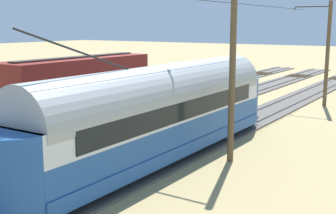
% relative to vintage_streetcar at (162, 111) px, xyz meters
% --- Properties ---
extents(ground_plane, '(220.00, 220.00, 0.00)m').
position_rel_vintage_streetcar_xyz_m(ground_plane, '(4.81, -5.14, -2.26)').
color(ground_plane, tan).
extents(track_streetcar_siding, '(2.80, 80.00, 0.18)m').
position_rel_vintage_streetcar_xyz_m(track_streetcar_siding, '(-0.00, -5.45, -2.21)').
color(track_streetcar_siding, '#56514C').
rests_on(track_streetcar_siding, ground).
extents(track_adjacent_siding, '(2.80, 80.00, 0.18)m').
position_rel_vintage_streetcar_xyz_m(track_adjacent_siding, '(4.81, -5.45, -2.21)').
color(track_adjacent_siding, '#56514C').
rests_on(track_adjacent_siding, ground).
extents(track_third_siding, '(2.80, 80.00, 0.18)m').
position_rel_vintage_streetcar_xyz_m(track_third_siding, '(9.63, -5.45, -2.21)').
color(track_third_siding, '#56514C').
rests_on(track_third_siding, ground).
extents(vintage_streetcar, '(2.65, 18.10, 5.76)m').
position_rel_vintage_streetcar_xyz_m(vintage_streetcar, '(0.00, 0.00, 0.00)').
color(vintage_streetcar, '#1E4C93').
rests_on(vintage_streetcar, ground).
extents(coach_adjacent, '(2.96, 11.20, 3.85)m').
position_rel_vintage_streetcar_xyz_m(coach_adjacent, '(9.63, -4.70, -0.10)').
color(coach_adjacent, maroon).
rests_on(coach_adjacent, ground).
extents(catenary_pole_foreground, '(2.82, 0.28, 7.73)m').
position_rel_vintage_streetcar_xyz_m(catenary_pole_foreground, '(-2.53, -18.00, 1.76)').
color(catenary_pole_foreground, brown).
rests_on(catenary_pole_foreground, ground).
extents(catenary_pole_mid_near, '(2.82, 0.28, 7.73)m').
position_rel_vintage_streetcar_xyz_m(catenary_pole_mid_near, '(-2.53, -1.60, 1.76)').
color(catenary_pole_mid_near, brown).
rests_on(catenary_pole_mid_near, ground).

